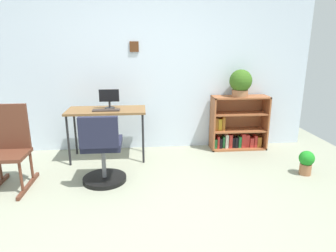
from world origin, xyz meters
name	(u,v)px	position (x,y,z in m)	size (l,w,h in m)	color
ground_plane	(146,224)	(0.00, 0.00, 0.00)	(6.24, 6.24, 0.00)	gray
wall_back	(141,73)	(0.00, 2.15, 1.18)	(5.20, 0.12, 2.36)	silver
desk	(107,114)	(-0.50, 1.68, 0.66)	(1.08, 0.52, 0.72)	brown
monitor	(109,98)	(-0.46, 1.74, 0.87)	(0.28, 0.14, 0.27)	#262628
keyboard	(106,110)	(-0.49, 1.59, 0.73)	(0.37, 0.12, 0.02)	#352B26
office_chair	(102,154)	(-0.48, 0.87, 0.37)	(0.52, 0.55, 0.86)	black
rocking_chair	(10,147)	(-1.52, 0.93, 0.47)	(0.42, 0.64, 0.95)	#592E1F
bookshelf_low	(237,126)	(1.48, 1.95, 0.36)	(0.86, 0.30, 0.84)	#97532F
potted_plant_on_shelf	(241,82)	(1.48, 1.90, 1.05)	(0.34, 0.34, 0.40)	#9E6642
potted_plant_floor	(306,162)	(2.04, 0.89, 0.17)	(0.19, 0.19, 0.31)	#9E6642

